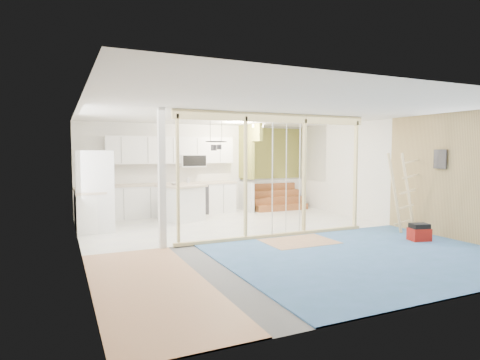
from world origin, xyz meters
name	(u,v)px	position (x,y,z in m)	size (l,w,h in m)	color
room	(263,176)	(0.00, 0.00, 1.30)	(7.01, 8.01, 2.61)	slate
floor_overlays	(265,237)	(0.07, 0.06, 0.01)	(7.00, 8.00, 0.03)	silver
stud_frame	(251,161)	(-0.27, 0.00, 1.61)	(4.66, 0.14, 2.60)	#E5D78C
base_cabinets	(151,202)	(-1.61, 3.36, 0.47)	(4.45, 2.24, 0.93)	white
upper_cabinets	(174,151)	(-0.84, 3.82, 1.82)	(3.60, 0.41, 0.85)	white
green_partition	(266,180)	(2.04, 3.66, 0.94)	(2.25, 1.51, 2.60)	olive
pot_rack	(216,144)	(-0.31, 1.89, 2.00)	(0.52, 0.52, 0.72)	black
sheathing_panel	(468,177)	(3.48, -2.00, 1.30)	(0.02, 4.00, 2.60)	tan
electrical_panel	(440,159)	(3.43, -1.40, 1.65)	(0.04, 0.30, 0.40)	#39383D
ceiling_light	(258,126)	(1.40, 3.00, 2.54)	(0.32, 0.32, 0.08)	#FFEABF
fridge	(96,192)	(-3.08, 2.18, 0.91)	(0.84, 0.81, 1.83)	white
island	(182,203)	(-0.95, 2.70, 0.47)	(1.28, 1.28, 0.95)	white
bowl	(176,184)	(-1.09, 2.76, 0.99)	(0.26, 0.26, 0.06)	silver
soap_bottle_a	(160,178)	(-1.27, 3.76, 1.08)	(0.12, 0.12, 0.30)	silver
soap_bottle_b	(188,180)	(-0.50, 3.59, 1.02)	(0.08, 0.08, 0.18)	silver
toolbox	(419,233)	(2.75, -1.52, 0.17)	(0.44, 0.37, 0.36)	maroon
ladder	(403,193)	(3.08, -0.77, 0.90)	(0.95, 0.11, 1.76)	beige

